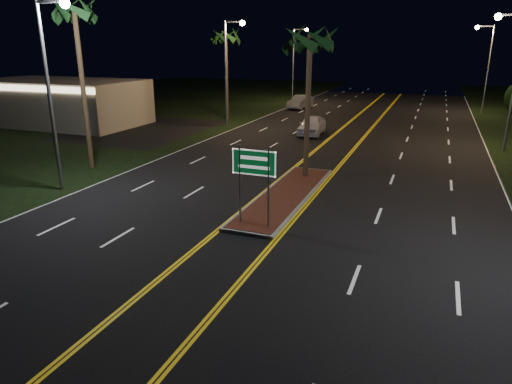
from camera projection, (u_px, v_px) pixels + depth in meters
The scene contains 15 objects.
ground at pixel (225, 256), 15.87m from camera, with size 120.00×120.00×0.00m, color black.
grass_left at pixel (68, 114), 48.41m from camera, with size 40.00×110.00×0.01m, color black.
median_island at pixel (286, 195), 22.05m from camera, with size 2.25×10.25×0.17m.
highway_sign at pixel (254, 170), 17.61m from camera, with size 1.80×0.08×3.20m.
commercial_building at pixel (60, 102), 41.97m from camera, with size 15.00×8.12×4.00m.
streetlight_left_near at pixel (53, 75), 21.35m from camera, with size 1.91×0.44×9.00m.
streetlight_left_mid at pixel (230, 62), 39.08m from camera, with size 1.91×0.44×9.00m.
streetlight_left_far at pixel (296, 56), 56.81m from camera, with size 1.91×0.44×9.00m.
streetlight_right_mid at pixel (511, 67), 29.96m from camera, with size 1.91×0.44×9.00m.
streetlight_right_far at pixel (486, 59), 47.69m from camera, with size 1.91×0.44×9.00m.
palm_median at pixel (310, 39), 22.94m from camera, with size 2.40×2.40×8.30m.
palm_left_near at pixel (74, 13), 24.62m from camera, with size 2.40×2.40×9.80m.
palm_left_far at pixel (226, 37), 42.74m from camera, with size 2.40×2.40×8.80m.
car_near at pixel (312, 124), 37.30m from camera, with size 2.28×5.32×1.77m, color white.
car_far at pixel (300, 101), 52.77m from camera, with size 2.22×5.17×1.72m, color #B1B4BB.
Camera 1 is at (6.26, -13.03, 7.00)m, focal length 32.00 mm.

